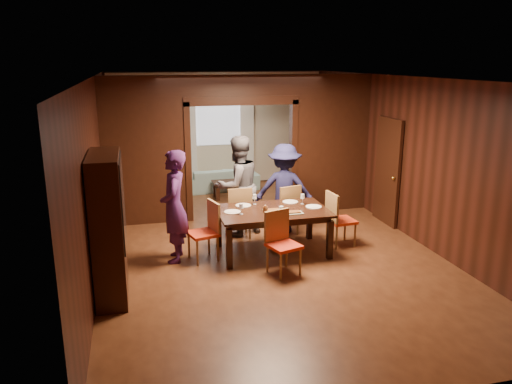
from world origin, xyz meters
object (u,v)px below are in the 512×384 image
object	(u,v)px
sofa	(220,179)
chair_left	(203,232)
chair_right	(341,219)
person_purple	(174,207)
chair_near	(284,244)
person_grey	(238,186)
chair_far_l	(238,211)
hutch	(108,227)
person_navy	(284,189)
chair_far_r	(285,209)
dining_table	(273,231)
coffee_table	(230,190)

from	to	relation	value
sofa	chair_left	world-z (taller)	chair_left
chair_left	chair_right	distance (m)	2.46
person_purple	chair_near	world-z (taller)	person_purple
person_grey	chair_near	xyz separation A→B (m)	(0.31, -1.92, -0.45)
chair_right	chair_far_l	bearing A→B (deg)	57.44
person_purple	hutch	bearing A→B (deg)	-34.50
chair_right	person_grey	bearing A→B (deg)	53.56
person_navy	chair_far_r	distance (m)	0.39
chair_far_l	hutch	size ratio (longest dim) A/B	0.48
chair_right	chair_far_r	size ratio (longest dim) A/B	1.00
person_navy	chair_near	world-z (taller)	person_navy
chair_far_r	chair_right	bearing A→B (deg)	120.78
person_purple	dining_table	distance (m)	1.71
chair_far_l	chair_near	world-z (taller)	same
person_purple	person_grey	xyz separation A→B (m)	(1.25, 0.98, 0.02)
chair_far_l	chair_right	bearing A→B (deg)	153.43
person_navy	chair_right	world-z (taller)	person_navy
dining_table	hutch	xyz separation A→B (m)	(-2.59, -0.97, 0.62)
person_navy	person_grey	bearing A→B (deg)	14.50
sofa	chair_near	size ratio (longest dim) A/B	1.95
sofa	dining_table	xyz separation A→B (m)	(0.13, -4.38, 0.10)
person_grey	chair_far_r	bearing A→B (deg)	145.38
person_purple	hutch	size ratio (longest dim) A/B	0.91
chair_left	sofa	bearing A→B (deg)	151.24
person_purple	person_navy	world-z (taller)	person_purple
person_navy	hutch	world-z (taller)	hutch
person_navy	chair_right	bearing A→B (deg)	148.36
person_grey	sofa	bearing A→B (deg)	-115.00
chair_right	chair_near	size ratio (longest dim) A/B	1.00
dining_table	hutch	size ratio (longest dim) A/B	0.92
chair_right	chair_far_l	world-z (taller)	same
chair_left	chair_right	bearing A→B (deg)	76.68
coffee_table	chair_left	xyz separation A→B (m)	(-1.14, -3.61, 0.28)
person_purple	chair_near	distance (m)	1.87
chair_left	hutch	size ratio (longest dim) A/B	0.48
person_purple	chair_left	world-z (taller)	person_purple
person_navy	chair_near	xyz separation A→B (m)	(-0.57, -1.86, -0.36)
person_grey	coffee_table	xyz separation A→B (m)	(0.33, 2.53, -0.73)
chair_left	dining_table	bearing A→B (deg)	76.24
chair_near	person_grey	bearing A→B (deg)	80.73
person_purple	sofa	size ratio (longest dim) A/B	0.96
hutch	person_grey	bearing A→B (deg)	42.34
person_navy	dining_table	distance (m)	1.20
person_purple	person_navy	bearing A→B (deg)	121.71
person_grey	chair_left	xyz separation A→B (m)	(-0.81, -1.09, -0.45)
dining_table	chair_far_r	distance (m)	0.98
chair_right	coffee_table	bearing A→B (deg)	15.31
person_purple	chair_right	distance (m)	2.92
chair_far_r	chair_near	size ratio (longest dim) A/B	1.00
person_navy	hutch	xyz separation A→B (m)	(-3.09, -1.95, 0.16)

